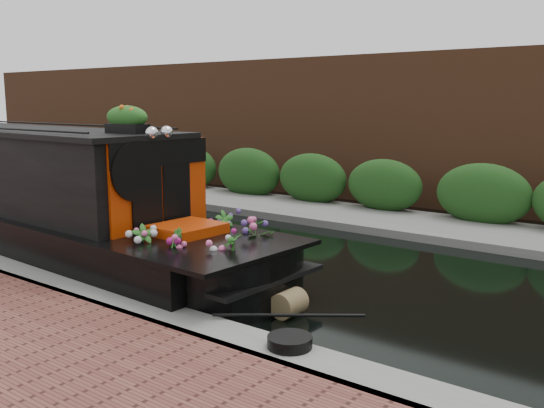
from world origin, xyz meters
The scene contains 8 objects.
ground centered at (0.00, 0.00, 0.00)m, with size 80.00×80.00×0.00m, color black.
near_bank_coping centered at (0.00, -3.30, 0.00)m, with size 40.00×0.60×0.50m, color gray.
far_bank_path centered at (0.00, 4.20, 0.00)m, with size 40.00×2.40×0.34m, color slate.
far_hedge centered at (0.00, 5.10, 0.00)m, with size 40.00×1.10×2.80m, color #1B4216.
far_brick_wall centered at (0.00, 7.20, 0.00)m, with size 40.00×1.00×8.00m, color brown.
narrowboat centered at (-4.54, -1.91, 0.87)m, with size 12.58×2.68×2.92m.
rope_fender centered at (2.14, -1.91, 0.17)m, with size 0.34×0.34×0.41m, color brown.
coiled_mooring_rope centered at (3.09, -3.21, 0.31)m, with size 0.47×0.47×0.12m, color black.
Camera 1 is at (6.54, -8.02, 2.77)m, focal length 40.00 mm.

